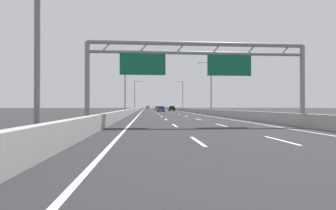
{
  "coord_description": "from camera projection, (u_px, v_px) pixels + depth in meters",
  "views": [
    {
      "loc": [
        -3.92,
        1.65,
        1.47
      ],
      "look_at": [
        1.0,
        62.28,
        1.73
      ],
      "focal_mm": 28.23,
      "sensor_mm": 36.0,
      "label": 1
    }
  ],
  "objects": [
    {
      "name": "ground_plane",
      "position": [
        157.0,
        110.0,
        98.33
      ],
      "size": [
        260.0,
        260.0,
        0.0
      ],
      "primitive_type": "plane",
      "color": "#262628"
    },
    {
      "name": "lane_dash_left_1",
      "position": [
        198.0,
        141.0,
        10.97
      ],
      "size": [
        0.16,
        3.0,
        0.01
      ],
      "primitive_type": "cube",
      "color": "white",
      "rests_on": "ground_plane"
    },
    {
      "name": "lane_dash_left_2",
      "position": [
        175.0,
        125.0,
        19.95
      ],
      "size": [
        0.16,
        3.0,
        0.01
      ],
      "primitive_type": "cube",
      "color": "white",
      "rests_on": "ground_plane"
    },
    {
      "name": "lane_dash_left_3",
      "position": [
        166.0,
        119.0,
        28.92
      ],
      "size": [
        0.16,
        3.0,
        0.01
      ],
      "primitive_type": "cube",
      "color": "white",
      "rests_on": "ground_plane"
    },
    {
      "name": "lane_dash_left_4",
      "position": [
        161.0,
        116.0,
        37.89
      ],
      "size": [
        0.16,
        3.0,
        0.01
      ],
      "primitive_type": "cube",
      "color": "white",
      "rests_on": "ground_plane"
    },
    {
      "name": "lane_dash_left_5",
      "position": [
        159.0,
        114.0,
        46.86
      ],
      "size": [
        0.16,
        3.0,
        0.01
      ],
      "primitive_type": "cube",
      "color": "white",
      "rests_on": "ground_plane"
    },
    {
      "name": "lane_dash_left_6",
      "position": [
        157.0,
        113.0,
        55.83
      ],
      "size": [
        0.16,
        3.0,
        0.01
      ],
      "primitive_type": "cube",
      "color": "white",
      "rests_on": "ground_plane"
    },
    {
      "name": "lane_dash_left_7",
      "position": [
        155.0,
        112.0,
        64.8
      ],
      "size": [
        0.16,
        3.0,
        0.01
      ],
      "primitive_type": "cube",
      "color": "white",
      "rests_on": "ground_plane"
    },
    {
      "name": "lane_dash_left_8",
      "position": [
        154.0,
        111.0,
        73.77
      ],
      "size": [
        0.16,
        3.0,
        0.01
      ],
      "primitive_type": "cube",
      "color": "white",
      "rests_on": "ground_plane"
    },
    {
      "name": "lane_dash_left_9",
      "position": [
        153.0,
        111.0,
        82.74
      ],
      "size": [
        0.16,
        3.0,
        0.01
      ],
      "primitive_type": "cube",
      "color": "white",
      "rests_on": "ground_plane"
    },
    {
      "name": "lane_dash_left_10",
      "position": [
        153.0,
        110.0,
        91.71
      ],
      "size": [
        0.16,
        3.0,
        0.01
      ],
      "primitive_type": "cube",
      "color": "white",
      "rests_on": "ground_plane"
    },
    {
      "name": "lane_dash_left_11",
      "position": [
        152.0,
        110.0,
        100.68
      ],
      "size": [
        0.16,
        3.0,
        0.01
      ],
      "primitive_type": "cube",
      "color": "white",
      "rests_on": "ground_plane"
    },
    {
      "name": "lane_dash_left_12",
      "position": [
        152.0,
        110.0,
        109.65
      ],
      "size": [
        0.16,
        3.0,
        0.01
      ],
      "primitive_type": "cube",
      "color": "white",
      "rests_on": "ground_plane"
    },
    {
      "name": "lane_dash_left_13",
      "position": [
        151.0,
        109.0,
        118.62
      ],
      "size": [
        0.16,
        3.0,
        0.01
      ],
      "primitive_type": "cube",
      "color": "white",
      "rests_on": "ground_plane"
    },
    {
      "name": "lane_dash_left_14",
      "position": [
        151.0,
        109.0,
        127.59
      ],
      "size": [
        0.16,
        3.0,
        0.01
      ],
      "primitive_type": "cube",
      "color": "white",
      "rests_on": "ground_plane"
    },
    {
      "name": "lane_dash_left_15",
      "position": [
        151.0,
        109.0,
        136.56
      ],
      "size": [
        0.16,
        3.0,
        0.01
      ],
      "primitive_type": "cube",
      "color": "white",
      "rests_on": "ground_plane"
    },
    {
      "name": "lane_dash_left_16",
      "position": [
        150.0,
        109.0,
        145.53
      ],
      "size": [
        0.16,
        3.0,
        0.01
      ],
      "primitive_type": "cube",
      "color": "white",
      "rests_on": "ground_plane"
    },
    {
      "name": "lane_dash_left_17",
      "position": [
        150.0,
        109.0,
        154.5
      ],
      "size": [
        0.16,
        3.0,
        0.01
      ],
      "primitive_type": "cube",
      "color": "white",
      "rests_on": "ground_plane"
    },
    {
      "name": "lane_dash_right_1",
      "position": [
        281.0,
        140.0,
        11.27
      ],
      "size": [
        0.16,
        3.0,
        0.01
      ],
      "primitive_type": "cube",
      "color": "white",
      "rests_on": "ground_plane"
    },
    {
      "name": "lane_dash_right_2",
      "position": [
        221.0,
        125.0,
        20.24
      ],
      "size": [
        0.16,
        3.0,
        0.01
      ],
      "primitive_type": "cube",
      "color": "white",
      "rests_on": "ground_plane"
    },
    {
      "name": "lane_dash_right_3",
      "position": [
        198.0,
        119.0,
        29.21
      ],
      "size": [
        0.16,
        3.0,
        0.01
      ],
      "primitive_type": "cube",
      "color": "white",
      "rests_on": "ground_plane"
    },
    {
      "name": "lane_dash_right_4",
      "position": [
        186.0,
        116.0,
        38.18
      ],
      "size": [
        0.16,
        3.0,
        0.01
      ],
      "primitive_type": "cube",
      "color": "white",
      "rests_on": "ground_plane"
    },
    {
      "name": "lane_dash_right_5",
      "position": [
        179.0,
        114.0,
        47.15
      ],
      "size": [
        0.16,
        3.0,
        0.01
      ],
      "primitive_type": "cube",
      "color": "white",
      "rests_on": "ground_plane"
    },
    {
      "name": "lane_dash_right_6",
      "position": [
        174.0,
        113.0,
        56.12
      ],
      "size": [
        0.16,
        3.0,
        0.01
      ],
      "primitive_type": "cube",
      "color": "white",
      "rests_on": "ground_plane"
    },
    {
      "name": "lane_dash_right_7",
      "position": [
        170.0,
        112.0,
        65.09
      ],
      "size": [
        0.16,
        3.0,
        0.01
      ],
      "primitive_type": "cube",
      "color": "white",
      "rests_on": "ground_plane"
    },
    {
      "name": "lane_dash_right_8",
      "position": [
        167.0,
        111.0,
        74.06
      ],
      "size": [
        0.16,
        3.0,
        0.01
      ],
      "primitive_type": "cube",
      "color": "white",
      "rests_on": "ground_plane"
    },
    {
      "name": "lane_dash_right_9",
      "position": [
        165.0,
        111.0,
        83.03
      ],
      "size": [
        0.16,
        3.0,
        0.01
      ],
      "primitive_type": "cube",
      "color": "white",
      "rests_on": "ground_plane"
    },
    {
      "name": "lane_dash_right_10",
      "position": [
        163.0,
        110.0,
        92.0
      ],
      "size": [
        0.16,
        3.0,
        0.01
      ],
      "primitive_type": "cube",
      "color": "white",
      "rests_on": "ground_plane"
    },
    {
      "name": "lane_dash_right_11",
      "position": [
        162.0,
        110.0,
        100.97
      ],
      "size": [
        0.16,
        3.0,
        0.01
      ],
      "primitive_type": "cube",
      "color": "white",
      "rests_on": "ground_plane"
    },
    {
      "name": "lane_dash_right_12",
      "position": [
        160.0,
        110.0,
        109.94
      ],
      "size": [
        0.16,
        3.0,
        0.01
      ],
      "primitive_type": "cube",
      "color": "white",
      "rests_on": "ground_plane"
    },
    {
      "name": "lane_dash_right_13",
      "position": [
        159.0,
        109.0,
        118.91
      ],
      "size": [
        0.16,
        3.0,
        0.01
      ],
      "primitive_type": "cube",
      "color": "white",
      "rests_on": "ground_plane"
    },
    {
      "name": "lane_dash_right_14",
      "position": [
        158.0,
        109.0,
        127.88
      ],
      "size": [
        0.16,
        3.0,
        0.01
      ],
      "primitive_type": "cube",
      "color": "white",
      "rests_on": "ground_plane"
    },
    {
      "name": "lane_dash_right_15",
      "position": [
        158.0,
        109.0,
        136.85
      ],
      "size": [
        0.16,
        3.0,
        0.01
      ],
      "primitive_type": "cube",
      "color": "white",
      "rests_on": "ground_plane"
    },
    {
      "name": "lane_dash_right_16",
      "position": [
        157.0,
        109.0,
        145.82
      ],
      "size": [
        0.16,
        3.0,
        0.01
      ],
      "primitive_type": "cube",
      "color": "white",
      "rests_on": "ground_plane"
    },
    {
      "name": "lane_dash_right_17",
      "position": [
        156.0,
        109.0,
        154.79
      ],
      "size": [
        0.16,
        3.0,
        0.01
      ],
      "primitive_type": "cube",
      "color": "white",
      "rests_on": "ground_plane"
    },
    {
      "name": "edge_line_left",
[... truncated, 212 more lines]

